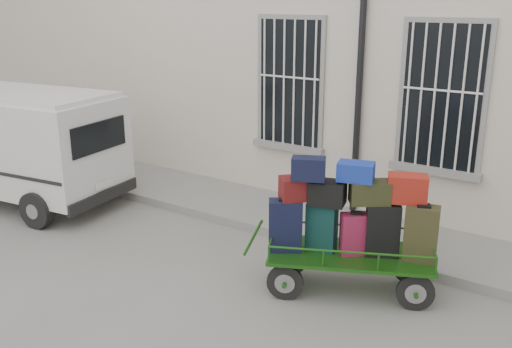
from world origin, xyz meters
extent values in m
plane|color=slate|center=(0.00, 0.00, 0.00)|extent=(80.00, 80.00, 0.00)
cube|color=beige|center=(0.00, 5.50, 3.00)|extent=(24.00, 5.00, 6.00)
cylinder|color=black|center=(0.95, 2.92, 2.80)|extent=(0.11, 0.11, 5.60)
cube|color=black|center=(-0.40, 2.98, 2.25)|extent=(1.20, 0.08, 2.20)
cube|color=gray|center=(-0.40, 2.96, 1.09)|extent=(1.45, 0.22, 0.12)
cube|color=black|center=(2.30, 2.98, 2.25)|extent=(1.20, 0.08, 2.20)
cube|color=gray|center=(2.30, 2.96, 1.09)|extent=(1.45, 0.22, 0.12)
cube|color=gray|center=(0.00, 2.20, 0.07)|extent=(24.00, 1.70, 0.15)
cylinder|color=black|center=(1.45, -0.18, 0.24)|extent=(0.45, 0.25, 0.47)
cylinder|color=gray|center=(1.45, -0.18, 0.24)|extent=(0.27, 0.19, 0.26)
cylinder|color=black|center=(1.15, 0.47, 0.24)|extent=(0.45, 0.25, 0.47)
cylinder|color=gray|center=(1.15, 0.47, 0.24)|extent=(0.27, 0.19, 0.26)
cylinder|color=black|center=(2.92, 0.49, 0.24)|extent=(0.45, 0.25, 0.47)
cylinder|color=gray|center=(2.92, 0.49, 0.24)|extent=(0.27, 0.19, 0.26)
cylinder|color=black|center=(2.61, 1.15, 0.24)|extent=(0.45, 0.25, 0.47)
cylinder|color=gray|center=(2.61, 1.15, 0.24)|extent=(0.27, 0.19, 0.26)
cube|color=#1C5513|center=(2.03, 0.48, 0.52)|extent=(2.29, 1.74, 0.05)
cylinder|color=#1C5513|center=(0.87, -0.06, 0.66)|extent=(0.27, 0.15, 0.53)
cube|color=black|center=(1.28, 0.09, 0.89)|extent=(0.49, 0.43, 0.69)
cube|color=black|center=(1.28, 0.09, 1.25)|extent=(0.21, 0.18, 0.03)
cube|color=#0C2C29|center=(1.67, 0.36, 0.87)|extent=(0.42, 0.29, 0.65)
cube|color=black|center=(1.67, 0.36, 1.21)|extent=(0.19, 0.17, 0.03)
cube|color=maroon|center=(2.08, 0.49, 0.82)|extent=(0.41, 0.38, 0.55)
cube|color=black|center=(2.08, 0.49, 1.11)|extent=(0.17, 0.15, 0.03)
cube|color=black|center=(2.38, 0.66, 0.89)|extent=(0.49, 0.42, 0.69)
cube|color=black|center=(2.38, 0.66, 1.25)|extent=(0.20, 0.18, 0.03)
cube|color=#323219|center=(2.83, 0.78, 0.90)|extent=(0.45, 0.34, 0.71)
cube|color=black|center=(2.83, 0.78, 1.27)|extent=(0.20, 0.18, 0.03)
cube|color=#5F1713|center=(1.38, 0.22, 1.38)|extent=(0.52, 0.53, 0.29)
cube|color=black|center=(1.73, 0.37, 1.34)|extent=(0.52, 0.42, 0.30)
cube|color=#292A15|center=(2.20, 0.60, 1.38)|extent=(0.57, 0.52, 0.29)
cube|color=maroon|center=(2.60, 0.82, 1.44)|extent=(0.56, 0.45, 0.35)
cube|color=black|center=(1.54, 0.20, 1.67)|extent=(0.48, 0.39, 0.29)
cube|color=#15148E|center=(2.03, 0.52, 1.64)|extent=(0.51, 0.41, 0.23)
cube|color=silver|center=(-4.68, 0.20, 1.19)|extent=(4.28, 2.30, 1.67)
cube|color=silver|center=(-4.68, 0.20, 2.06)|extent=(4.08, 2.14, 0.09)
cube|color=black|center=(-2.65, 0.48, 1.47)|extent=(0.21, 1.29, 0.51)
cube|color=black|center=(-2.65, 0.48, 0.40)|extent=(0.33, 1.71, 0.20)
cube|color=white|center=(-2.62, 0.48, 0.61)|extent=(0.08, 0.39, 0.11)
cylinder|color=black|center=(-6.13, 0.86, 0.32)|extent=(0.65, 0.29, 0.63)
cylinder|color=black|center=(-3.23, -0.46, 0.32)|extent=(0.65, 0.29, 0.63)
cylinder|color=black|center=(-3.46, 1.23, 0.32)|extent=(0.65, 0.29, 0.63)
camera|label=1|loc=(4.81, -5.78, 3.70)|focal=40.00mm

